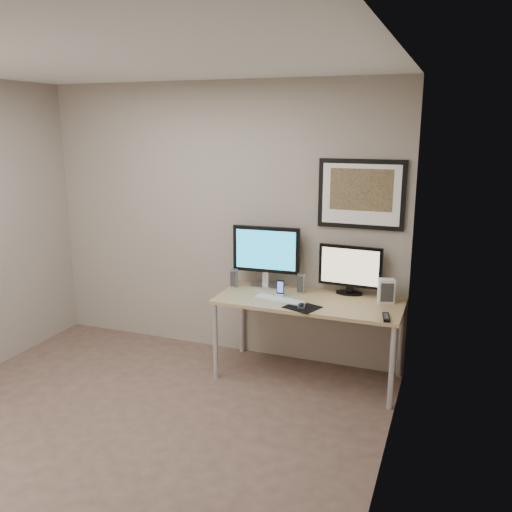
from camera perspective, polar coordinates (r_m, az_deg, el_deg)
The scene contains 14 objects.
floor at distance 4.29m, azimuth -13.42°, elevation -17.65°, with size 3.60×3.60×0.00m, color #503C32.
room at distance 4.09m, azimuth -11.20°, elevation 5.52°, with size 3.60×3.60×3.60m.
desk at distance 4.75m, azimuth 5.61°, elevation -5.32°, with size 1.60×0.70×0.73m.
framed_art at distance 4.78m, azimuth 11.02°, elevation 6.41°, with size 0.75×0.04×0.60m.
monitor_large at distance 4.97m, azimuth 1.07°, elevation 0.22°, with size 0.63×0.22×0.57m.
monitor_tv at distance 4.85m, azimuth 9.88°, elevation -1.32°, with size 0.56×0.14×0.44m.
speaker_left at distance 5.04m, azimuth -2.32°, elevation -2.34°, with size 0.07×0.07×0.17m, color #B2B2B7.
speaker_right at distance 4.88m, azimuth 4.76°, elevation -2.87°, with size 0.07×0.07×0.18m, color #B2B2B7.
phone_dock at distance 4.79m, azimuth 2.58°, elevation -3.36°, with size 0.07×0.07×0.14m, color black.
keyboard at distance 4.68m, azimuth 2.55°, elevation -4.60°, with size 0.47×0.13×0.02m, color silver.
mousepad at distance 4.52m, azimuth 4.90°, elevation -5.39°, with size 0.26×0.23×0.00m, color black.
mouse at distance 4.51m, azimuth 4.80°, elevation -5.19°, with size 0.05×0.10×0.03m, color black.
remote at distance 4.38m, azimuth 13.53°, elevation -6.26°, with size 0.05×0.19×0.02m, color black.
fan_unit at distance 4.73m, azimuth 13.55°, elevation -3.58°, with size 0.13×0.10×0.20m, color silver.
Camera 1 is at (2.14, -2.99, 2.21)m, focal length 38.00 mm.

